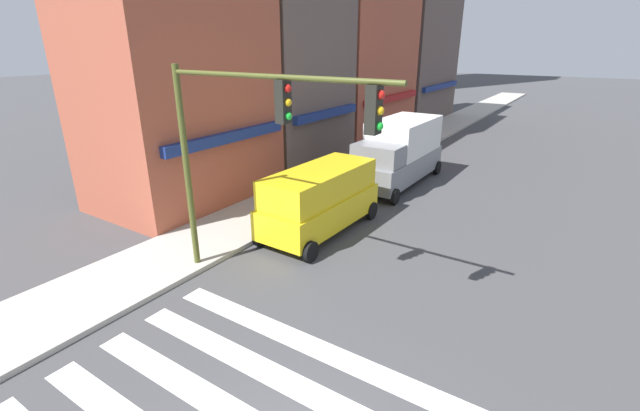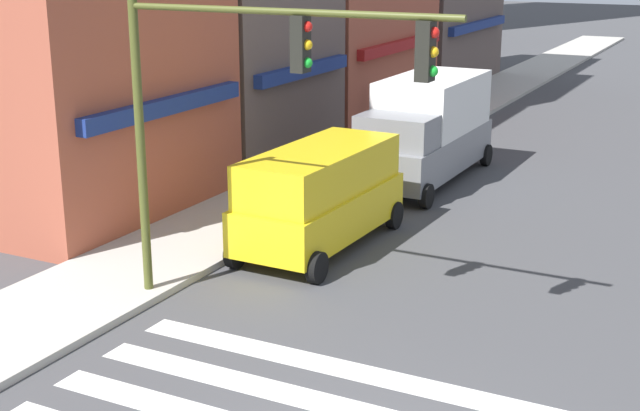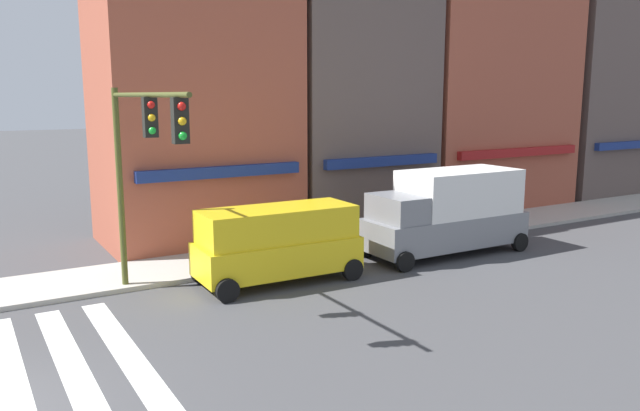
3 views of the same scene
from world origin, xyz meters
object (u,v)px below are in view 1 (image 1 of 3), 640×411
van_yellow (320,198)px  box_truck_grey (399,151)px  pedestrian_blue_shirt (377,136)px  traffic_signal (249,133)px  fire_hydrant (267,214)px

van_yellow → box_truck_grey: bearing=1.4°
van_yellow → pedestrian_blue_shirt: van_yellow is taller
van_yellow → box_truck_grey: size_ratio=0.81×
traffic_signal → box_truck_grey: 11.47m
pedestrian_blue_shirt → fire_hydrant: bearing=-73.0°
traffic_signal → box_truck_grey: traffic_signal is taller
pedestrian_blue_shirt → fire_hydrant: (-12.88, -1.90, -0.46)m
box_truck_grey → fire_hydrant: size_ratio=7.38×
van_yellow → pedestrian_blue_shirt: 12.48m
van_yellow → fire_hydrant: bearing=120.2°
pedestrian_blue_shirt → traffic_signal: bearing=-66.3°
box_truck_grey → pedestrian_blue_shirt: bearing=35.6°
box_truck_grey → pedestrian_blue_shirt: size_ratio=3.51×
traffic_signal → van_yellow: size_ratio=1.28×
traffic_signal → van_yellow: (4.24, 0.74, -3.09)m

